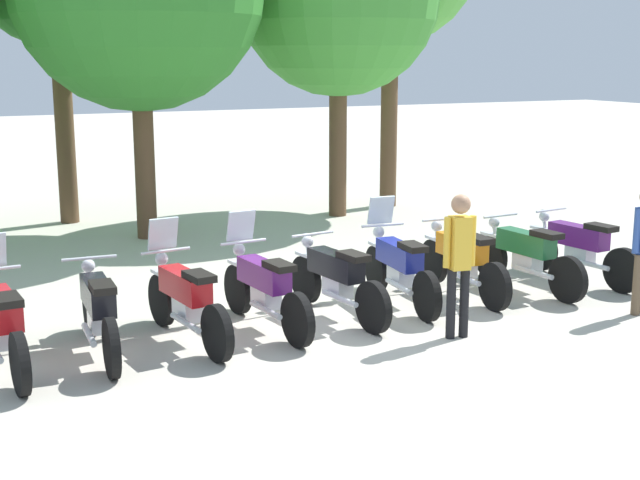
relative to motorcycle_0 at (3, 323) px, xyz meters
The scene contains 11 objects.
ground_plane 4.04m from the motorcycle_0, ahead, with size 80.00×80.00×0.00m, color #BCB7A8.
motorcycle_0 is the anchor object (origin of this frame).
motorcycle_1 1.01m from the motorcycle_0, ahead, with size 0.62×2.19×0.99m.
motorcycle_2 2.00m from the motorcycle_0, ahead, with size 0.62×2.19×1.37m.
motorcycle_3 3.00m from the motorcycle_0, ahead, with size 0.62×2.19×1.37m.
motorcycle_4 4.01m from the motorcycle_0, ahead, with size 0.62×2.19×0.99m.
motorcycle_5 5.02m from the motorcycle_0, ahead, with size 0.62×2.19×1.37m.
motorcycle_6 6.02m from the motorcycle_0, ahead, with size 0.62×2.19×0.99m.
motorcycle_7 7.01m from the motorcycle_0, ahead, with size 0.62×2.19×0.99m.
motorcycle_8 8.01m from the motorcycle_0, ahead, with size 0.62×2.19×0.99m.
person_1 5.06m from the motorcycle_0, 13.13° to the right, with size 0.41×0.25×1.70m.
Camera 1 is at (-4.82, -9.61, 3.27)m, focal length 49.61 mm.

